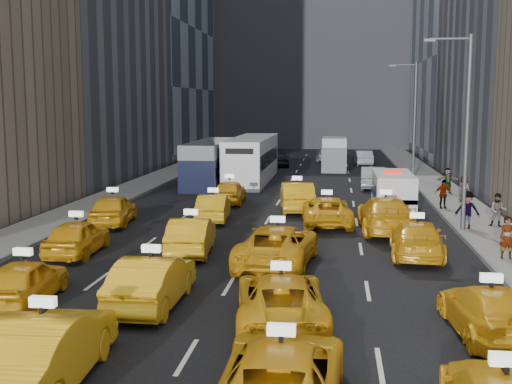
% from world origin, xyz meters
% --- Properties ---
extents(ground, '(160.00, 160.00, 0.00)m').
position_xyz_m(ground, '(0.00, 0.00, 0.00)').
color(ground, black).
rests_on(ground, ground).
extents(sidewalk_west, '(3.00, 90.00, 0.15)m').
position_xyz_m(sidewalk_west, '(-10.50, 25.00, 0.07)').
color(sidewalk_west, gray).
rests_on(sidewalk_west, ground).
extents(sidewalk_east, '(3.00, 90.00, 0.15)m').
position_xyz_m(sidewalk_east, '(10.50, 25.00, 0.07)').
color(sidewalk_east, gray).
rests_on(sidewalk_east, ground).
extents(curb_west, '(0.15, 90.00, 0.18)m').
position_xyz_m(curb_west, '(-9.05, 25.00, 0.09)').
color(curb_west, slate).
rests_on(curb_west, ground).
extents(curb_east, '(0.15, 90.00, 0.18)m').
position_xyz_m(curb_east, '(9.05, 25.00, 0.09)').
color(curb_east, slate).
rests_on(curb_east, ground).
extents(streetlight_near, '(2.15, 0.22, 9.00)m').
position_xyz_m(streetlight_near, '(9.18, 12.00, 4.92)').
color(streetlight_near, '#595B60').
rests_on(streetlight_near, ground).
extents(streetlight_far, '(2.15, 0.22, 9.00)m').
position_xyz_m(streetlight_far, '(9.18, 32.00, 4.92)').
color(streetlight_far, '#595B60').
rests_on(streetlight_far, ground).
extents(taxi_1, '(1.98, 5.00, 1.62)m').
position_xyz_m(taxi_1, '(-2.60, -5.89, 0.81)').
color(taxi_1, '#F1A914').
rests_on(taxi_1, ground).
extents(taxi_2, '(2.46, 5.17, 1.43)m').
position_xyz_m(taxi_2, '(2.44, -6.40, 0.71)').
color(taxi_2, '#F1A914').
rests_on(taxi_2, ground).
extents(taxi_4, '(1.93, 4.11, 1.36)m').
position_xyz_m(taxi_4, '(-5.75, -0.59, 0.68)').
color(taxi_4, '#F1A914').
rests_on(taxi_4, ground).
extents(taxi_5, '(1.62, 4.63, 1.52)m').
position_xyz_m(taxi_5, '(-1.89, -0.39, 0.76)').
color(taxi_5, '#F1A914').
rests_on(taxi_5, ground).
extents(taxi_6, '(2.95, 5.31, 1.41)m').
position_xyz_m(taxi_6, '(2.01, -1.45, 0.70)').
color(taxi_6, '#F1A914').
rests_on(taxi_6, ground).
extents(taxi_7, '(2.22, 4.70, 1.33)m').
position_xyz_m(taxi_7, '(7.40, -1.70, 0.66)').
color(taxi_7, '#F1A914').
rests_on(taxi_7, ground).
extents(taxi_8, '(1.85, 4.22, 1.41)m').
position_xyz_m(taxi_8, '(-6.68, 5.58, 0.71)').
color(taxi_8, '#F1A914').
rests_on(taxi_8, ground).
extents(taxi_9, '(1.96, 4.56, 1.46)m').
position_xyz_m(taxi_9, '(-2.24, 6.32, 0.73)').
color(taxi_9, '#F1A914').
rests_on(taxi_9, ground).
extents(taxi_10, '(2.99, 5.65, 1.51)m').
position_xyz_m(taxi_10, '(1.34, 4.86, 0.76)').
color(taxi_10, '#F1A914').
rests_on(taxi_10, ground).
extents(taxi_11, '(2.25, 4.98, 1.41)m').
position_xyz_m(taxi_11, '(6.59, 6.93, 0.71)').
color(taxi_11, '#F1A914').
rests_on(taxi_11, ground).
extents(taxi_12, '(2.38, 4.65, 1.52)m').
position_xyz_m(taxi_12, '(-7.46, 11.93, 0.76)').
color(taxi_12, '#F1A914').
rests_on(taxi_12, ground).
extents(taxi_13, '(1.80, 4.25, 1.36)m').
position_xyz_m(taxi_13, '(-2.73, 13.48, 0.68)').
color(taxi_13, '#F1A914').
rests_on(taxi_13, ground).
extents(taxi_14, '(2.68, 5.20, 1.40)m').
position_xyz_m(taxi_14, '(3.01, 13.15, 0.70)').
color(taxi_14, '#F1A914').
rests_on(taxi_14, ground).
extents(taxi_15, '(2.51, 5.78, 1.65)m').
position_xyz_m(taxi_15, '(5.73, 11.68, 0.83)').
color(taxi_15, '#F1A914').
rests_on(taxi_15, ground).
extents(taxi_16, '(1.84, 4.26, 1.43)m').
position_xyz_m(taxi_16, '(-2.86, 19.22, 0.72)').
color(taxi_16, '#F1A914').
rests_on(taxi_16, ground).
extents(taxi_17, '(2.32, 5.08, 1.62)m').
position_xyz_m(taxi_17, '(1.30, 17.09, 0.81)').
color(taxi_17, '#F1A914').
rests_on(taxi_17, ground).
extents(nypd_van, '(2.21, 5.41, 2.30)m').
position_xyz_m(nypd_van, '(6.57, 17.51, 1.04)').
color(nypd_van, white).
rests_on(nypd_van, ground).
extents(double_decker, '(2.82, 10.86, 3.14)m').
position_xyz_m(double_decker, '(-5.72, 28.30, 1.55)').
color(double_decker, black).
rests_on(double_decker, ground).
extents(city_bus, '(3.58, 13.18, 3.36)m').
position_xyz_m(city_bus, '(-2.99, 30.57, 1.67)').
color(city_bus, white).
rests_on(city_bus, ground).
extents(box_truck, '(2.96, 6.49, 2.86)m').
position_xyz_m(box_truck, '(3.25, 39.80, 1.40)').
color(box_truck, silver).
rests_on(box_truck, ground).
extents(misc_car_0, '(1.81, 4.74, 1.54)m').
position_xyz_m(misc_car_0, '(6.01, 27.27, 0.77)').
color(misc_car_0, '#97999E').
rests_on(misc_car_0, ground).
extents(misc_car_1, '(2.71, 5.33, 1.44)m').
position_xyz_m(misc_car_1, '(-7.22, 41.17, 0.72)').
color(misc_car_1, black).
rests_on(misc_car_1, ground).
extents(misc_car_2, '(2.12, 4.74, 1.35)m').
position_xyz_m(misc_car_2, '(2.45, 47.76, 0.67)').
color(misc_car_2, gray).
rests_on(misc_car_2, ground).
extents(misc_car_3, '(2.01, 4.25, 1.40)m').
position_xyz_m(misc_car_3, '(-1.81, 42.24, 0.70)').
color(misc_car_3, black).
rests_on(misc_car_3, ground).
extents(misc_car_4, '(1.78, 4.40, 1.42)m').
position_xyz_m(misc_car_4, '(6.03, 44.41, 0.71)').
color(misc_car_4, '#B3B4BB').
rests_on(misc_car_4, ground).
extents(pedestrian_0, '(0.59, 0.39, 1.62)m').
position_xyz_m(pedestrian_0, '(9.85, 6.35, 0.96)').
color(pedestrian_0, gray).
rests_on(pedestrian_0, sidewalk_east).
extents(pedestrian_1, '(0.86, 0.64, 1.59)m').
position_xyz_m(pedestrian_1, '(11.06, 12.85, 0.95)').
color(pedestrian_1, gray).
rests_on(pedestrian_1, sidewalk_east).
extents(pedestrian_2, '(1.21, 0.73, 1.76)m').
position_xyz_m(pedestrian_2, '(9.52, 12.20, 1.03)').
color(pedestrian_2, gray).
rests_on(pedestrian_2, sidewalk_east).
extents(pedestrian_3, '(1.00, 0.58, 1.60)m').
position_xyz_m(pedestrian_3, '(9.34, 18.03, 0.95)').
color(pedestrian_3, gray).
rests_on(pedestrian_3, sidewalk_east).
extents(pedestrian_4, '(0.85, 0.65, 1.53)m').
position_xyz_m(pedestrian_4, '(10.98, 20.72, 0.92)').
color(pedestrian_4, gray).
rests_on(pedestrian_4, sidewalk_east).
extents(pedestrian_5, '(1.56, 0.55, 1.65)m').
position_xyz_m(pedestrian_5, '(10.63, 24.31, 0.98)').
color(pedestrian_5, gray).
rests_on(pedestrian_5, sidewalk_east).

